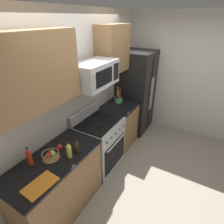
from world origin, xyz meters
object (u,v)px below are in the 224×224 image
object	(u,v)px
bottle_oil	(69,150)
bottle_soy	(76,146)
bottle_hot_sauce	(29,157)
range_oven	(100,143)
fruit_basket	(51,155)
cutting_board	(40,185)
utensil_crock	(118,99)
apple_loose	(59,147)
microwave	(95,74)
refrigerator	(136,92)

from	to	relation	value
bottle_oil	bottle_soy	size ratio (longest dim) A/B	1.25
bottle_oil	bottle_hot_sauce	world-z (taller)	bottle_hot_sauce
range_oven	fruit_basket	size ratio (longest dim) A/B	5.07
cutting_board	bottle_hot_sauce	size ratio (longest dim) A/B	1.40
utensil_crock	bottle_oil	bearing A→B (deg)	-172.07
bottle_soy	bottle_hot_sauce	world-z (taller)	bottle_hot_sauce
apple_loose	bottle_oil	world-z (taller)	bottle_oil
range_oven	bottle_soy	world-z (taller)	bottle_soy
bottle_soy	utensil_crock	bearing A→B (deg)	8.92
bottle_oil	range_oven	bearing A→B (deg)	9.71
fruit_basket	cutting_board	xyz separation A→B (m)	(-0.36, -0.22, -0.04)
range_oven	utensil_crock	world-z (taller)	utensil_crock
microwave	bottle_hot_sauce	size ratio (longest dim) A/B	3.05
refrigerator	bottle_oil	bearing A→B (deg)	-176.80
fruit_basket	bottle_hot_sauce	xyz separation A→B (m)	(-0.20, 0.13, 0.06)
microwave	fruit_basket	bearing A→B (deg)	179.50
fruit_basket	refrigerator	bearing A→B (deg)	-1.21
refrigerator	utensil_crock	distance (m)	0.66
range_oven	utensil_crock	distance (m)	1.00
microwave	bottle_oil	xyz separation A→B (m)	(-0.88, -0.18, -0.71)
microwave	cutting_board	world-z (taller)	microwave
refrigerator	bottle_soy	xyz separation A→B (m)	(-2.26, -0.14, 0.07)
refrigerator	apple_loose	xyz separation A→B (m)	(-2.34, 0.08, 0.03)
bottle_oil	bottle_soy	distance (m)	0.13
bottle_oil	bottle_hot_sauce	distance (m)	0.45
range_oven	cutting_board	bearing A→B (deg)	-172.50
refrigerator	microwave	xyz separation A→B (m)	(-1.50, 0.04, 0.80)
refrigerator	utensil_crock	bearing A→B (deg)	170.44
refrigerator	microwave	bearing A→B (deg)	178.31
range_oven	microwave	size ratio (longest dim) A/B	1.46
range_oven	microwave	distance (m)	1.25
microwave	bottle_soy	bearing A→B (deg)	-165.97
bottle_oil	refrigerator	bearing A→B (deg)	3.20
range_oven	refrigerator	xyz separation A→B (m)	(1.50, -0.02, 0.45)
bottle_hot_sauce	bottle_soy	bearing A→B (deg)	-36.19
apple_loose	cutting_board	size ratio (longest dim) A/B	0.22
bottle_soy	range_oven	bearing A→B (deg)	12.09
range_oven	utensil_crock	xyz separation A→B (m)	(0.86, 0.09, 0.50)
refrigerator	apple_loose	size ratio (longest dim) A/B	24.75
bottle_soy	bottle_hot_sauce	distance (m)	0.56
apple_loose	bottle_hot_sauce	size ratio (longest dim) A/B	0.30
bottle_oil	cutting_board	bearing A→B (deg)	-176.58
range_oven	bottle_oil	world-z (taller)	bottle_oil
refrigerator	bottle_soy	world-z (taller)	refrigerator
fruit_basket	bottle_soy	world-z (taller)	bottle_soy
refrigerator	apple_loose	bearing A→B (deg)	178.10
fruit_basket	bottle_hot_sauce	bearing A→B (deg)	146.09
refrigerator	bottle_hot_sauce	size ratio (longest dim) A/B	7.51
range_oven	bottle_soy	size ratio (longest dim) A/B	5.99
cutting_board	fruit_basket	bearing A→B (deg)	31.21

